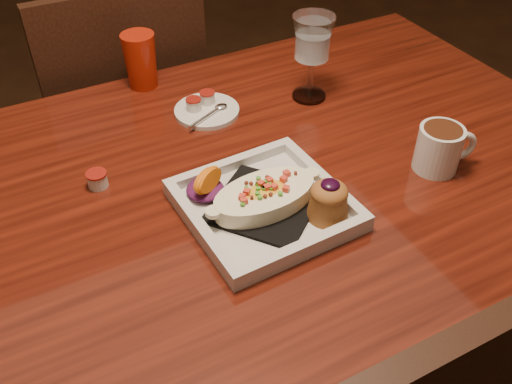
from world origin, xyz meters
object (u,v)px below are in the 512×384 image
goblet (313,43)px  red_tumbler (141,61)px  table (220,228)px  saucer (205,109)px  plate (272,201)px  chair_far (126,126)px  coffee_mug (440,147)px

goblet → red_tumbler: bearing=144.3°
table → goblet: size_ratio=8.28×
goblet → saucer: bearing=168.4°
plate → table: bearing=116.0°
goblet → saucer: size_ratio=1.35×
chair_far → saucer: size_ratio=6.91×
table → saucer: (0.08, 0.23, 0.11)m
saucer → red_tumbler: 0.19m
saucer → red_tumbler: bearing=114.1°
plate → saucer: plate is taller
chair_far → coffee_mug: size_ratio=8.30×
plate → red_tumbler: red_tumbler is taller
goblet → saucer: 0.26m
red_tumbler → chair_far: bearing=91.5°
coffee_mug → saucer: (-0.30, 0.36, -0.04)m
plate → goblet: size_ratio=1.46×
table → saucer: size_ratio=11.15×
table → red_tumbler: size_ratio=12.45×
table → red_tumbler: (0.01, 0.40, 0.16)m
red_tumbler → plate: bearing=-84.6°
coffee_mug → table: bearing=176.9°
table → chair_far: size_ratio=1.61×
plate → saucer: bearing=82.8°
chair_far → goblet: (0.30, -0.44, 0.37)m
table → goblet: bearing=31.5°
table → chair_far: 0.65m
saucer → red_tumbler: (-0.07, 0.17, 0.05)m
table → chair_far: (-0.00, 0.63, -0.15)m
coffee_mug → red_tumbler: bearing=141.1°
saucer → coffee_mug: bearing=-50.8°
plate → coffee_mug: bearing=-8.4°
table → coffee_mug: (0.38, -0.13, 0.14)m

